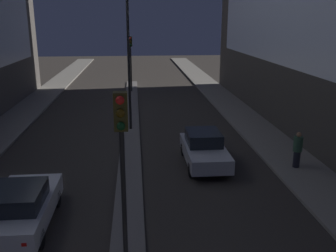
{
  "coord_description": "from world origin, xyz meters",
  "views": [
    {
      "loc": [
        0.35,
        -4.36,
        6.75
      ],
      "look_at": [
        2.25,
        17.15,
        0.5
      ],
      "focal_mm": 40.0,
      "sensor_mm": 36.0,
      "label": 1
    }
  ],
  "objects": [
    {
      "name": "traffic_light_mid",
      "position": [
        0.0,
        30.48,
        3.78
      ],
      "size": [
        0.32,
        0.42,
        5.03
      ],
      "color": "black",
      "rests_on": "median_strip"
    },
    {
      "name": "pedestrian_on_right_sidewalk",
      "position": [
        7.64,
        11.12,
        1.01
      ],
      "size": [
        0.41,
        0.41,
        1.67
      ],
      "color": "black",
      "rests_on": "sidewalk_right"
    },
    {
      "name": "car_right_lane",
      "position": [
        3.53,
        12.17,
        0.78
      ],
      "size": [
        1.84,
        4.23,
        1.56
      ],
      "color": "#B2B2B7",
      "rests_on": "ground"
    },
    {
      "name": "car_left_lane",
      "position": [
        -3.53,
        7.09,
        0.78
      ],
      "size": [
        1.95,
        4.28,
        1.54
      ],
      "color": "silver",
      "rests_on": "ground"
    },
    {
      "name": "traffic_light_near",
      "position": [
        0.0,
        3.98,
        3.78
      ],
      "size": [
        0.32,
        0.42,
        5.03
      ],
      "color": "black",
      "rests_on": "median_strip"
    },
    {
      "name": "street_lamp",
      "position": [
        0.0,
        18.09,
        6.18
      ],
      "size": [
        0.51,
        0.51,
        9.17
      ],
      "color": "black",
      "rests_on": "median_strip"
    },
    {
      "name": "median_strip",
      "position": [
        0.0,
        18.65,
        0.06
      ],
      "size": [
        1.08,
        35.3,
        0.11
      ],
      "color": "#66605B",
      "rests_on": "ground"
    }
  ]
}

